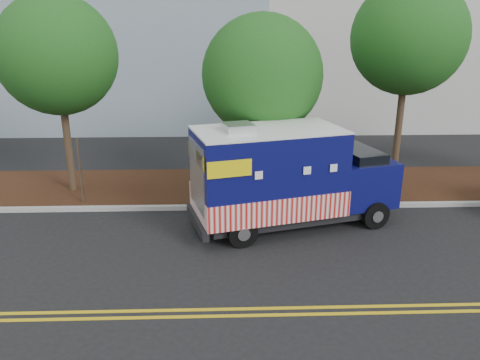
{
  "coord_description": "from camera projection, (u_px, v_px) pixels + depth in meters",
  "views": [
    {
      "loc": [
        -0.34,
        -13.31,
        6.03
      ],
      "look_at": [
        0.13,
        0.6,
        1.31
      ],
      "focal_mm": 35.0,
      "sensor_mm": 36.0,
      "label": 1
    }
  ],
  "objects": [
    {
      "name": "sign_post",
      "position": [
        81.0,
        173.0,
        15.71
      ],
      "size": [
        0.06,
        0.06,
        2.4
      ],
      "primitive_type": "cube",
      "color": "#473828",
      "rests_on": "ground"
    },
    {
      "name": "food_truck",
      "position": [
        285.0,
        179.0,
        14.16
      ],
      "size": [
        6.63,
        3.83,
        3.31
      ],
      "rotation": [
        0.0,
        0.0,
        0.27
      ],
      "color": "black",
      "rests_on": "ground"
    },
    {
      "name": "centerline_near",
      "position": [
        242.0,
        309.0,
        10.33
      ],
      "size": [
        120.0,
        0.1,
        0.01
      ],
      "primitive_type": "cube",
      "color": "gold",
      "rests_on": "ground"
    },
    {
      "name": "tree_a",
      "position": [
        57.0,
        55.0,
        15.76
      ],
      "size": [
        4.04,
        4.04,
        6.98
      ],
      "color": "#38281C",
      "rests_on": "ground"
    },
    {
      "name": "curb",
      "position": [
        235.0,
        207.0,
        15.85
      ],
      "size": [
        120.0,
        0.18,
        0.15
      ],
      "primitive_type": "cube",
      "color": "#9E9E99",
      "rests_on": "ground"
    },
    {
      "name": "tree_c",
      "position": [
        409.0,
        38.0,
        16.6
      ],
      "size": [
        4.08,
        4.08,
        7.54
      ],
      "color": "#38281C",
      "rests_on": "ground"
    },
    {
      "name": "ground",
      "position": [
        237.0,
        226.0,
        14.55
      ],
      "size": [
        120.0,
        120.0,
        0.0
      ],
      "primitive_type": "plane",
      "color": "black",
      "rests_on": "ground"
    },
    {
      "name": "mulch_strip",
      "position": [
        234.0,
        186.0,
        17.83
      ],
      "size": [
        120.0,
        4.0,
        0.15
      ],
      "primitive_type": "cube",
      "color": "black",
      "rests_on": "ground"
    },
    {
      "name": "centerline_far",
      "position": [
        242.0,
        316.0,
        10.1
      ],
      "size": [
        120.0,
        0.1,
        0.01
      ],
      "primitive_type": "cube",
      "color": "gold",
      "rests_on": "ground"
    },
    {
      "name": "tree_b",
      "position": [
        262.0,
        75.0,
        15.75
      ],
      "size": [
        4.08,
        4.08,
        6.36
      ],
      "color": "#38281C",
      "rests_on": "ground"
    }
  ]
}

